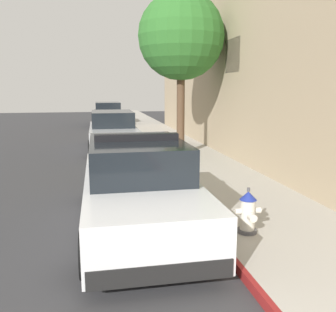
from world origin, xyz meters
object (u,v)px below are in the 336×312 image
parked_car_silver_ahead (113,131)px  police_cruiser (138,186)px  parked_car_dark_far (108,114)px  street_tree (181,37)px  fire_hydrant (248,212)px

parked_car_silver_ahead → police_cruiser: bearing=-89.7°
parked_car_dark_far → street_tree: size_ratio=0.87×
police_cruiser → parked_car_silver_ahead: police_cruiser is taller
fire_hydrant → police_cruiser: bearing=148.8°
parked_car_silver_ahead → parked_car_dark_far: same height
police_cruiser → fire_hydrant: bearing=-31.2°
police_cruiser → fire_hydrant: (1.68, -1.02, -0.26)m
parked_car_silver_ahead → fire_hydrant: size_ratio=6.37×
fire_hydrant → street_tree: (0.57, 7.34, 3.72)m
street_tree → parked_car_silver_ahead: bearing=132.8°
parked_car_dark_far → street_tree: bearing=-80.6°
police_cruiser → parked_car_dark_far: size_ratio=1.00×
parked_car_dark_far → fire_hydrant: parked_car_dark_far is taller
police_cruiser → fire_hydrant: 1.98m
street_tree → parked_car_dark_far: bearing=99.4°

